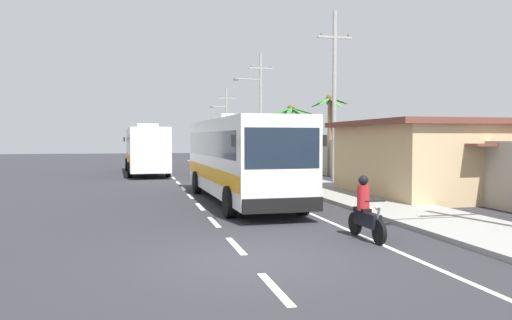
{
  "coord_description": "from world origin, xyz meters",
  "views": [
    {
      "loc": [
        -2.29,
        -10.43,
        2.59
      ],
      "look_at": [
        2.47,
        9.88,
        1.7
      ],
      "focal_mm": 35.57,
      "sensor_mm": 36.0,
      "label": 1
    }
  ],
  "objects_px": {
    "palm_second": "(291,121)",
    "roadside_building": "(508,157)",
    "motorcycle_beside_bus": "(365,213)",
    "utility_pole_far": "(260,106)",
    "pedestrian_near_kerb": "(288,165)",
    "motorcycle_trailing": "(246,170)",
    "utility_pole_mid": "(334,94)",
    "utility_pole_distant": "(226,121)",
    "coach_bus_far_lane": "(146,148)",
    "palm_nearest": "(330,119)",
    "coach_bus_foreground": "(239,156)"
  },
  "relations": [
    {
      "from": "coach_bus_foreground",
      "to": "palm_second",
      "type": "xyz_separation_m",
      "value": [
        6.89,
        15.21,
        1.97
      ]
    },
    {
      "from": "coach_bus_foreground",
      "to": "palm_nearest",
      "type": "bearing_deg",
      "value": 54.45
    },
    {
      "from": "coach_bus_foreground",
      "to": "coach_bus_far_lane",
      "type": "height_order",
      "value": "coach_bus_foreground"
    },
    {
      "from": "palm_second",
      "to": "roadside_building",
      "type": "xyz_separation_m",
      "value": [
        5.96,
        -15.15,
        -2.15
      ]
    },
    {
      "from": "coach_bus_far_lane",
      "to": "palm_second",
      "type": "height_order",
      "value": "palm_second"
    },
    {
      "from": "coach_bus_foreground",
      "to": "pedestrian_near_kerb",
      "type": "distance_m",
      "value": 8.9
    },
    {
      "from": "motorcycle_trailing",
      "to": "roadside_building",
      "type": "bearing_deg",
      "value": -41.94
    },
    {
      "from": "motorcycle_beside_bus",
      "to": "palm_second",
      "type": "relative_size",
      "value": 0.39
    },
    {
      "from": "motorcycle_trailing",
      "to": "palm_nearest",
      "type": "xyz_separation_m",
      "value": [
        6.42,
        2.74,
        3.24
      ]
    },
    {
      "from": "utility_pole_mid",
      "to": "utility_pole_distant",
      "type": "xyz_separation_m",
      "value": [
        -0.22,
        35.43,
        -0.37
      ]
    },
    {
      "from": "pedestrian_near_kerb",
      "to": "utility_pole_far",
      "type": "xyz_separation_m",
      "value": [
        2.48,
        17.22,
        4.47
      ]
    },
    {
      "from": "utility_pole_distant",
      "to": "palm_second",
      "type": "distance_m",
      "value": 27.41
    },
    {
      "from": "pedestrian_near_kerb",
      "to": "palm_nearest",
      "type": "distance_m",
      "value": 6.91
    },
    {
      "from": "coach_bus_far_lane",
      "to": "roadside_building",
      "type": "bearing_deg",
      "value": -46.67
    },
    {
      "from": "motorcycle_beside_bus",
      "to": "utility_pole_mid",
      "type": "xyz_separation_m",
      "value": [
        5.39,
        15.52,
        4.46
      ]
    },
    {
      "from": "coach_bus_far_lane",
      "to": "utility_pole_far",
      "type": "distance_m",
      "value": 13.33
    },
    {
      "from": "coach_bus_far_lane",
      "to": "utility_pole_mid",
      "type": "distance_m",
      "value": 14.96
    },
    {
      "from": "motorcycle_trailing",
      "to": "utility_pole_far",
      "type": "relative_size",
      "value": 0.19
    },
    {
      "from": "motorcycle_trailing",
      "to": "utility_pole_far",
      "type": "height_order",
      "value": "utility_pole_far"
    },
    {
      "from": "palm_second",
      "to": "utility_pole_mid",
      "type": "bearing_deg",
      "value": -88.96
    },
    {
      "from": "motorcycle_trailing",
      "to": "utility_pole_mid",
      "type": "relative_size",
      "value": 0.2
    },
    {
      "from": "pedestrian_near_kerb",
      "to": "roadside_building",
      "type": "relative_size",
      "value": 0.12
    },
    {
      "from": "pedestrian_near_kerb",
      "to": "coach_bus_foreground",
      "type": "bearing_deg",
      "value": -89.85
    },
    {
      "from": "motorcycle_beside_bus",
      "to": "coach_bus_far_lane",
      "type": "bearing_deg",
      "value": 101.23
    },
    {
      "from": "utility_pole_far",
      "to": "palm_second",
      "type": "xyz_separation_m",
      "value": [
        -0.01,
        -9.68,
        -1.68
      ]
    },
    {
      "from": "utility_pole_mid",
      "to": "palm_nearest",
      "type": "bearing_deg",
      "value": 71.3
    },
    {
      "from": "coach_bus_far_lane",
      "to": "palm_second",
      "type": "bearing_deg",
      "value": -11.62
    },
    {
      "from": "palm_nearest",
      "to": "roadside_building",
      "type": "bearing_deg",
      "value": -71.4
    },
    {
      "from": "coach_bus_foreground",
      "to": "palm_nearest",
      "type": "height_order",
      "value": "palm_nearest"
    },
    {
      "from": "coach_bus_foreground",
      "to": "pedestrian_near_kerb",
      "type": "bearing_deg",
      "value": 60.02
    },
    {
      "from": "utility_pole_far",
      "to": "palm_nearest",
      "type": "relative_size",
      "value": 1.86
    },
    {
      "from": "palm_second",
      "to": "roadside_building",
      "type": "relative_size",
      "value": 0.33
    },
    {
      "from": "utility_pole_far",
      "to": "palm_second",
      "type": "relative_size",
      "value": 2.05
    },
    {
      "from": "motorcycle_beside_bus",
      "to": "palm_nearest",
      "type": "xyz_separation_m",
      "value": [
        7.1,
        20.59,
        3.25
      ]
    },
    {
      "from": "pedestrian_near_kerb",
      "to": "utility_pole_far",
      "type": "bearing_deg",
      "value": 111.93
    },
    {
      "from": "pedestrian_near_kerb",
      "to": "palm_second",
      "type": "xyz_separation_m",
      "value": [
        2.47,
        7.54,
        2.79
      ]
    },
    {
      "from": "coach_bus_foreground",
      "to": "roadside_building",
      "type": "xyz_separation_m",
      "value": [
        12.86,
        0.06,
        -0.18
      ]
    },
    {
      "from": "palm_nearest",
      "to": "palm_second",
      "type": "distance_m",
      "value": 3.5
    },
    {
      "from": "coach_bus_foreground",
      "to": "motorcycle_beside_bus",
      "type": "height_order",
      "value": "coach_bus_foreground"
    },
    {
      "from": "utility_pole_mid",
      "to": "motorcycle_trailing",
      "type": "bearing_deg",
      "value": 153.66
    },
    {
      "from": "coach_bus_foreground",
      "to": "utility_pole_distant",
      "type": "height_order",
      "value": "utility_pole_distant"
    },
    {
      "from": "palm_nearest",
      "to": "palm_second",
      "type": "height_order",
      "value": "palm_nearest"
    },
    {
      "from": "utility_pole_distant",
      "to": "palm_nearest",
      "type": "distance_m",
      "value": 30.43
    },
    {
      "from": "utility_pole_mid",
      "to": "roadside_building",
      "type": "distance_m",
      "value": 9.81
    },
    {
      "from": "motorcycle_beside_bus",
      "to": "utility_pole_far",
      "type": "bearing_deg",
      "value": 81.02
    },
    {
      "from": "utility_pole_far",
      "to": "coach_bus_foreground",
      "type": "bearing_deg",
      "value": -105.5
    },
    {
      "from": "motorcycle_beside_bus",
      "to": "utility_pole_distant",
      "type": "height_order",
      "value": "utility_pole_distant"
    },
    {
      "from": "utility_pole_distant",
      "to": "palm_second",
      "type": "relative_size",
      "value": 1.76
    },
    {
      "from": "utility_pole_far",
      "to": "utility_pole_distant",
      "type": "relative_size",
      "value": 1.17
    },
    {
      "from": "motorcycle_trailing",
      "to": "utility_pole_distant",
      "type": "relative_size",
      "value": 0.22
    }
  ]
}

